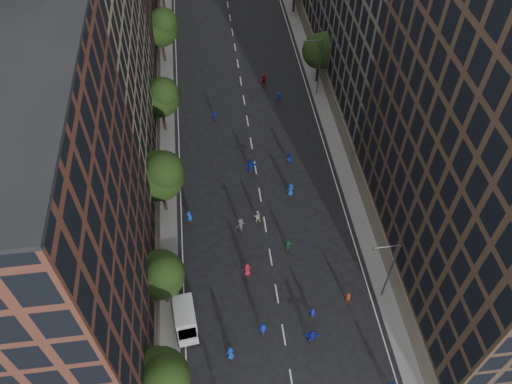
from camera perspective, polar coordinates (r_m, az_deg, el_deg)
The scene contains 30 objects.
ground at distance 69.08m, azimuth -0.93°, elevation 7.88°, with size 240.00×240.00×0.00m, color black.
sidewalk_left at distance 74.92m, azimuth -10.92°, elevation 10.80°, with size 4.00×105.00×0.15m, color slate.
sidewalk_right at distance 76.58m, azimuth 7.58°, elevation 12.27°, with size 4.00×105.00×0.15m, color slate.
bldg_left_a at distance 40.49m, azimuth -24.05°, elevation -6.16°, with size 14.00×22.00×30.00m, color #582D21.
bldg_left_b at distance 56.38m, azimuth -20.87°, elevation 15.45°, with size 14.00×26.00×34.00m, color #937F60.
tree_left_0 at distance 43.01m, azimuth -10.85°, elevation -20.24°, with size 5.20×5.20×8.83m.
tree_left_1 at distance 47.86m, azimuth -10.78°, elevation -9.15°, with size 4.80×4.80×8.21m.
tree_left_2 at distance 54.57m, azimuth -10.87°, elevation 2.02°, with size 5.60×5.60×9.45m.
tree_left_3 at distance 65.31m, azimuth -10.80°, elevation 10.70°, with size 5.00×5.00×8.58m.
tree_left_4 at distance 78.37m, azimuth -10.81°, elevation 18.09°, with size 5.40×5.40×9.08m.
tree_right_a at distance 73.55m, azimuth 7.49°, elevation 15.86°, with size 5.00×5.00×8.39m.
streetlamp_near at distance 49.41m, azimuth 14.96°, elevation -8.46°, with size 2.64×0.22×9.06m.
streetlamp_far at distance 71.30m, azimuth 7.12°, elevation 14.26°, with size 2.64×0.22×9.06m.
cargo_van at distance 50.09m, azimuth -8.06°, elevation -14.19°, with size 2.51×4.63×2.37m.
skater_0 at distance 48.60m, azimuth -2.94°, elevation -17.90°, with size 0.93×0.60×1.89m, color navy.
skater_1 at distance 50.71m, azimuth 6.47°, elevation -13.62°, with size 0.58×0.38×1.58m, color #1620B5.
skater_3 at distance 49.62m, azimuth 0.80°, elevation -15.43°, with size 1.08×0.62×1.67m, color navy.
skater_5 at distance 49.50m, azimuth 6.38°, elevation -16.10°, with size 1.71×0.54×1.84m, color #1625B7.
skater_6 at distance 52.73m, azimuth -1.01°, elevation -8.84°, with size 0.91×0.59×1.85m, color maroon.
skater_7 at distance 52.10m, azimuth 10.47°, elevation -11.76°, with size 0.55×0.36×1.51m, color #A7361B.
skater_8 at distance 56.85m, azimuth 0.15°, elevation -2.78°, with size 0.83×0.65×1.71m, color #B6B5B1.
skater_9 at distance 56.05m, azimuth -1.78°, elevation -3.76°, with size 1.19×0.68×1.84m, color #48474D.
skater_10 at distance 54.68m, azimuth 3.69°, elevation -6.04°, with size 0.95×0.40×1.63m, color #227140.
skater_11 at distance 61.83m, azimuth -0.61°, elevation 2.95°, with size 1.79×0.57×1.93m, color #1422A8.
skater_12 at distance 59.43m, azimuth 3.97°, elevation 0.25°, with size 0.90×0.59×1.84m, color #123B97.
skater_13 at distance 57.16m, azimuth -7.62°, elevation -2.85°, with size 0.69×0.45×1.90m, color blue.
skater_14 at distance 62.99m, azimuth 3.78°, elevation 3.81°, with size 0.86×0.67×1.77m, color #1522B0.
skater_15 at distance 72.10m, azimuth 2.58°, elevation 10.75°, with size 1.06×0.61×1.64m, color #132A9F.
skater_16 at distance 69.33m, azimuth -4.70°, elevation 8.73°, with size 0.92×0.38×1.56m, color #1431A4.
skater_17 at distance 75.00m, azimuth 0.84°, elevation 12.63°, with size 1.70×0.54×1.84m, color #A51B20.
Camera 1 is at (-5.26, -11.53, 45.71)m, focal length 35.00 mm.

